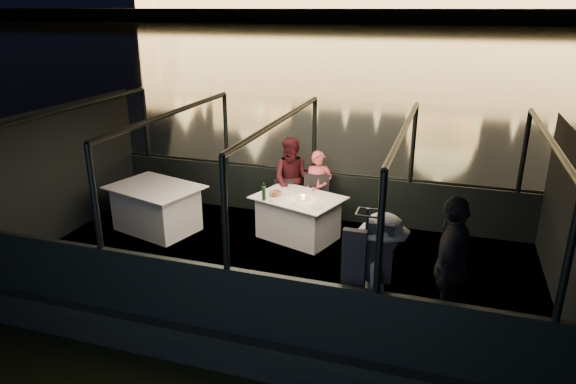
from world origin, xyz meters
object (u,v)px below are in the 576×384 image
(dining_table_central, at_px, (298,217))
(person_woman_coral, at_px, (318,186))
(wine_bottle, at_px, (264,192))
(chair_port_right, at_px, (313,206))
(dining_table_aft, at_px, (157,210))
(passenger_dark, at_px, (450,272))
(coat_stand, at_px, (364,277))
(passenger_stripe, at_px, (381,275))
(chair_port_left, at_px, (281,202))
(person_man_maroon, at_px, (293,183))

(dining_table_central, xyz_separation_m, person_woman_coral, (0.17, 0.72, 0.36))
(person_woman_coral, height_order, wine_bottle, person_woman_coral)
(wine_bottle, bearing_deg, chair_port_right, 49.19)
(dining_table_aft, relative_size, chair_port_right, 1.61)
(person_woman_coral, distance_m, passenger_dark, 3.73)
(coat_stand, height_order, passenger_stripe, coat_stand)
(chair_port_left, height_order, person_man_maroon, person_man_maroon)
(passenger_stripe, xyz_separation_m, wine_bottle, (-2.29, 2.16, 0.06))
(dining_table_aft, relative_size, person_man_maroon, 0.98)
(person_woman_coral, height_order, passenger_dark, passenger_dark)
(dining_table_central, xyz_separation_m, person_man_maroon, (-0.32, 0.72, 0.36))
(dining_table_aft, height_order, chair_port_left, chair_port_left)
(chair_port_right, bearing_deg, passenger_dark, -55.88)
(chair_port_left, bearing_deg, person_woman_coral, 19.90)
(coat_stand, bearing_deg, passenger_dark, 28.96)
(dining_table_central, distance_m, passenger_stripe, 3.08)
(dining_table_aft, relative_size, passenger_stripe, 0.97)
(dining_table_central, bearing_deg, chair_port_left, 135.62)
(passenger_dark, bearing_deg, chair_port_left, -119.83)
(wine_bottle, bearing_deg, passenger_dark, -30.57)
(chair_port_left, relative_size, wine_bottle, 2.67)
(dining_table_aft, xyz_separation_m, coat_stand, (4.16, -2.21, 0.51))
(person_woman_coral, xyz_separation_m, passenger_dark, (2.39, -2.86, 0.10))
(person_man_maroon, xyz_separation_m, passenger_stripe, (2.10, -3.20, 0.10))
(dining_table_central, height_order, wine_bottle, wine_bottle)
(coat_stand, distance_m, passenger_dark, 1.09)
(chair_port_left, xyz_separation_m, passenger_dark, (3.02, -2.59, 0.40))
(person_woman_coral, relative_size, passenger_stripe, 0.86)
(person_woman_coral, relative_size, person_man_maroon, 0.86)
(person_woman_coral, distance_m, wine_bottle, 1.26)
(person_man_maroon, relative_size, passenger_stripe, 0.99)
(dining_table_aft, relative_size, coat_stand, 0.90)
(person_man_maroon, bearing_deg, wine_bottle, -107.97)
(person_man_maroon, height_order, wine_bottle, person_man_maroon)
(dining_table_aft, xyz_separation_m, person_woman_coral, (2.73, 1.18, 0.36))
(dining_table_central, xyz_separation_m, chair_port_left, (-0.46, 0.45, 0.06))
(chair_port_right, bearing_deg, dining_table_central, -117.62)
(chair_port_right, xyz_separation_m, passenger_stripe, (1.62, -2.93, 0.40))
(chair_port_right, xyz_separation_m, person_woman_coral, (0.02, 0.27, 0.30))
(chair_port_left, height_order, wine_bottle, wine_bottle)
(passenger_dark, relative_size, wine_bottle, 5.97)
(coat_stand, xyz_separation_m, person_woman_coral, (-1.44, 3.39, -0.15))
(person_woman_coral, bearing_deg, chair_port_left, -176.53)
(dining_table_central, bearing_deg, person_man_maroon, 114.16)
(dining_table_aft, height_order, person_man_maroon, person_man_maroon)
(dining_table_central, xyz_separation_m, passenger_stripe, (1.77, -2.48, 0.47))
(dining_table_aft, height_order, wine_bottle, wine_bottle)
(person_woman_coral, bearing_deg, wine_bottle, -143.00)
(dining_table_aft, relative_size, wine_bottle, 5.15)
(dining_table_central, height_order, chair_port_left, chair_port_left)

